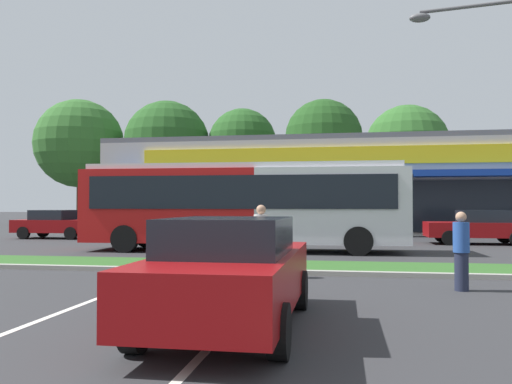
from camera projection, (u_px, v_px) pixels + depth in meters
grass_median at (258, 266)px, 14.36m from camera, size 56.00×2.20×0.12m
curb_lip at (250, 272)px, 13.16m from camera, size 56.00×0.24×0.12m
parking_stripe_1 at (40, 320)px, 7.86m from camera, size 0.12×4.80×0.01m
parking_stripe_2 at (226, 329)px, 7.30m from camera, size 0.12×4.80×0.01m
storefront_building at (340, 187)px, 34.85m from camera, size 29.26×11.46×5.85m
tree_far_left at (79, 144)px, 49.19m from camera, size 8.24×8.24×11.61m
tree_left at (167, 144)px, 48.47m from camera, size 7.86×7.86×11.34m
tree_mid_left at (242, 143)px, 48.03m from camera, size 6.22×6.22×10.56m
tree_mid at (324, 138)px, 42.51m from camera, size 6.27×6.27×10.29m
tree_mid_right at (407, 147)px, 45.51m from camera, size 7.19×7.19×10.41m
city_bus at (244, 204)px, 19.64m from camera, size 12.02×2.87×3.25m
car_1 at (56, 224)px, 27.18m from camera, size 4.16×1.96×1.47m
car_2 at (479, 227)px, 23.18m from camera, size 4.41×1.99×1.50m
car_5 at (231, 271)px, 7.37m from camera, size 1.91×4.66×1.55m
pedestrian_by_pole at (261, 241)px, 12.54m from camera, size 0.35×0.35×1.73m
pedestrian_mid at (461, 251)px, 10.58m from camera, size 0.32×0.32×1.59m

